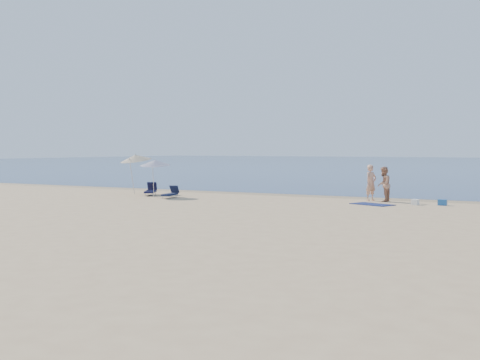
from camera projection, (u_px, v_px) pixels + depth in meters
The scene contains 11 objects.
ground at pixel (79, 245), 16.93m from camera, with size 160.00×160.00×0.00m, color tan.
wet_sand_strip at pixel (322, 196), 33.99m from camera, with size 240.00×1.60×0.00m, color #847254.
person_left at pixel (371, 183), 31.08m from camera, with size 0.68×0.45×1.87m, color tan.
person_right at pixel (384, 184), 30.51m from camera, with size 0.87×0.68×1.79m, color tan.
beach_towel at pixel (372, 204), 28.98m from camera, with size 1.97×1.09×0.03m, color #0E184A.
white_bag at pixel (415, 202), 28.75m from camera, with size 0.32×0.27×0.27m, color white.
blue_cooler at pixel (442, 202), 28.60m from camera, with size 0.41×0.29×0.29m, color #1D58A2.
umbrella_near at pixel (155, 163), 33.47m from camera, with size 2.14×2.16×2.20m.
umbrella_far at pixel (136, 158), 36.14m from camera, with size 2.26×2.28×2.52m.
lounger_left at pixel (151, 191), 34.85m from camera, with size 1.28×1.73×0.74m.
lounger_right at pixel (171, 193), 33.04m from camera, with size 0.78×1.55×0.66m.
Camera 1 is at (11.96, -12.66, 2.71)m, focal length 45.00 mm.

